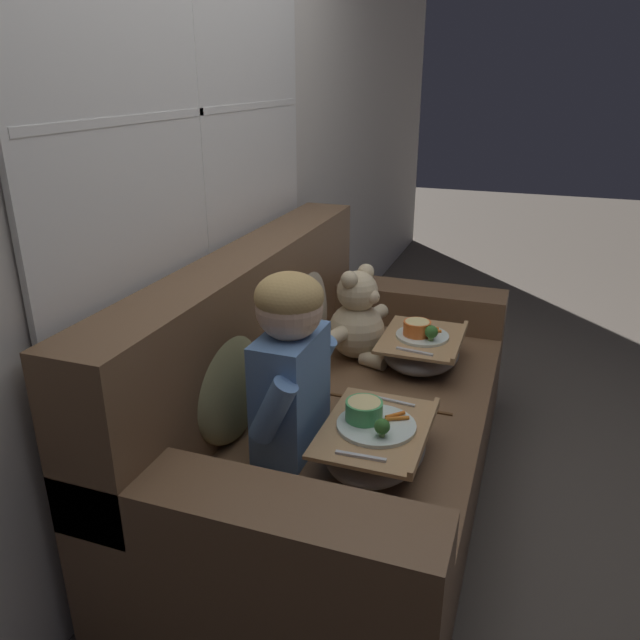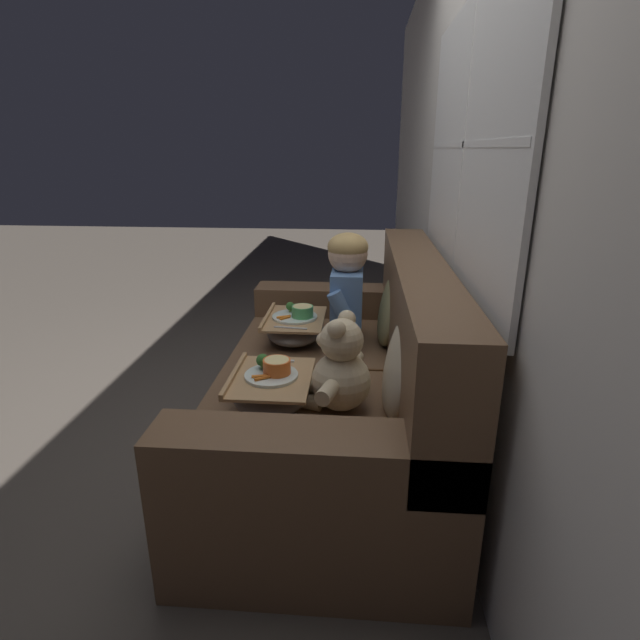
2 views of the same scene
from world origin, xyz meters
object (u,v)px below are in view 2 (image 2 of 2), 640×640
Objects in this scene: couch at (345,389)px; child_figure at (347,284)px; throw_pillow_behind_teddy at (404,362)px; throw_pillow_behind_child at (393,305)px; lap_tray_child at (295,327)px; teddy_bear at (340,370)px; lap_tray_teddy at (272,389)px.

couch is 0.55m from child_figure.
throw_pillow_behind_teddy is at bearing 18.21° from child_figure.
throw_pillow_behind_child is 0.53m from lap_tray_child.
teddy_bear is 0.28m from lap_tray_teddy.
throw_pillow_behind_child is at bearing 144.68° from lap_tray_teddy.
child_figure is at bearing -161.79° from throw_pillow_behind_teddy.
teddy_bear reaches higher than lap_tray_child.
throw_pillow_behind_teddy is (0.72, 0.00, 0.00)m from throw_pillow_behind_child.
throw_pillow_behind_teddy is at bearing 32.33° from couch.
child_figure is (-0.72, -0.24, 0.11)m from throw_pillow_behind_teddy.
lap_tray_teddy is (0.72, -0.00, -0.00)m from lap_tray_child.
lap_tray_teddy is at bearing -38.11° from couch.
couch is at bearing 177.90° from teddy_bear.
lap_tray_child is 0.72m from lap_tray_teddy.
teddy_bear is (0.72, -0.00, -0.15)m from child_figure.
lap_tray_child is at bearing -89.96° from throw_pillow_behind_child.
teddy_bear is at bearing -90.36° from throw_pillow_behind_teddy.
child_figure is 0.81m from lap_tray_teddy.
child_figure is 0.74m from teddy_bear.
lap_tray_teddy is (0.72, -0.27, -0.25)m from child_figure.
teddy_bear is at bearing 20.41° from lap_tray_child.
lap_tray_teddy is at bearing -89.89° from teddy_bear.
lap_tray_child is (-0.36, -0.28, 0.17)m from couch.
teddy_bear is 0.77m from lap_tray_child.
throw_pillow_behind_child is 0.98× the size of throw_pillow_behind_teddy.
teddy_bear is (-0.00, -0.24, -0.04)m from throw_pillow_behind_teddy.
child_figure is (-0.00, -0.24, 0.11)m from throw_pillow_behind_child.
throw_pillow_behind_child is 0.76m from teddy_bear.
teddy_bear is 0.97× the size of lap_tray_child.
throw_pillow_behind_child reaches higher than lap_tray_teddy.
lap_tray_teddy is (0.00, -0.27, -0.09)m from teddy_bear.
throw_pillow_behind_child is 0.89m from lap_tray_teddy.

